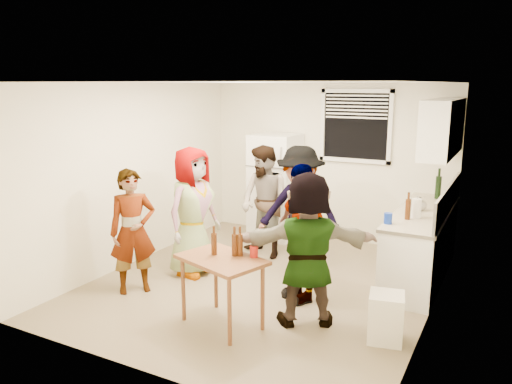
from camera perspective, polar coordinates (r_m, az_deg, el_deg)
The scene contains 23 objects.
room at distance 6.43m, azimuth 0.88°, elevation -10.45°, with size 4.00×4.50×2.50m, color white, non-canonical shape.
window at distance 7.85m, azimuth 11.31°, elevation 7.39°, with size 1.12×0.10×1.06m, color white, non-canonical shape.
refrigerator at distance 8.12m, azimuth 2.21°, elevation 0.64°, with size 0.70×0.70×1.70m, color white.
counter_lower at distance 6.83m, azimuth 18.33°, elevation -5.87°, with size 0.60×2.20×0.86m, color white.
countertop at distance 6.71m, azimuth 18.59°, elevation -2.22°, with size 0.64×2.22×0.04m, color beige.
backsplash at distance 6.63m, azimuth 21.13°, elevation -0.80°, with size 0.03×2.20×0.36m, color beige.
upper_cabinets at distance 6.72m, azimuth 20.59°, elevation 6.93°, with size 0.34×1.60×0.70m, color white.
kettle at distance 6.71m, azimuth 18.17°, elevation -2.02°, with size 0.23×0.19×0.19m, color silver, non-canonical shape.
paper_towel at distance 6.33m, azimuth 17.81°, elevation -2.83°, with size 0.11×0.11×0.24m, color white.
wine_bottle at distance 7.48m, azimuth 20.01°, elevation -0.71°, with size 0.08×0.08×0.32m, color black.
beer_bottle_counter at distance 6.23m, azimuth 16.89°, elevation -3.01°, with size 0.06×0.06×0.25m, color #47230C.
blue_cup at distance 5.98m, azimuth 14.83°, elevation -3.52°, with size 0.10×0.10×0.13m, color #122FA6.
picture_frame at distance 7.09m, azimuth 20.99°, elevation -0.83°, with size 0.02×0.19×0.16m, color gold.
trash_bin at distance 5.19m, azimuth 14.62°, elevation -13.63°, with size 0.33×0.33×0.49m, color white.
serving_table at distance 5.45m, azimuth -3.84°, elevation -14.87°, with size 0.88×0.59×0.74m, color brown, non-canonical shape.
beer_bottle_table at distance 5.21m, azimuth -1.84°, elevation -7.28°, with size 0.06×0.06×0.23m, color #47230C.
red_cup at distance 5.17m, azimuth -0.24°, elevation -7.43°, with size 0.09×0.09×0.11m, color #B31D14.
guest_grey at distance 6.84m, azimuth -7.06°, elevation -9.13°, with size 0.83×1.70×0.54m, color gray.
guest_stripe at distance 6.41m, azimuth -13.55°, elevation -10.89°, with size 0.55×1.51×0.36m, color #141933.
guest_back_left at distance 7.44m, azimuth 0.96°, elevation -7.25°, with size 0.79×1.63×0.62m, color brown.
guest_back_right at distance 6.81m, azimuth 4.89°, elevation -9.19°, with size 1.11×1.71×0.64m, color #434348.
guest_black at distance 6.05m, azimuth 5.01°, elevation -12.00°, with size 0.95×1.61×0.39m, color black.
guest_orange at distance 5.51m, azimuth 5.70°, elevation -14.57°, with size 1.52×1.64×0.48m, color #EC7E58.
Camera 1 is at (2.69, -5.29, 2.48)m, focal length 35.00 mm.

